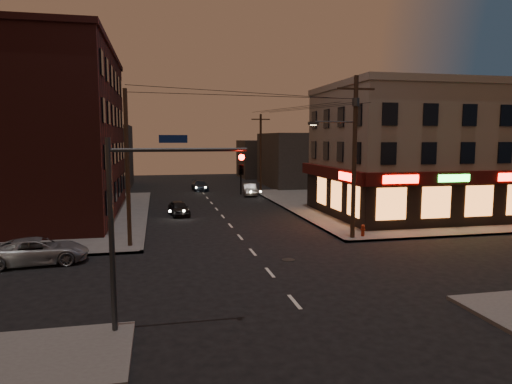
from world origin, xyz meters
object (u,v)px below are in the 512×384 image
object	(u,v)px
suv_cross	(38,251)
fire_hydrant	(363,230)
sedan_far	(200,186)
sedan_near	(179,208)
sedan_mid	(250,190)

from	to	relation	value
suv_cross	fire_hydrant	distance (m)	18.87
fire_hydrant	sedan_far	bearing A→B (deg)	105.08
sedan_near	fire_hydrant	distance (m)	15.83
sedan_mid	fire_hydrant	xyz separation A→B (m)	(2.71, -23.06, -0.10)
sedan_near	sedan_mid	size ratio (longest dim) A/B	0.88
sedan_far	fire_hydrant	xyz separation A→B (m)	(7.75, -28.77, -0.06)
suv_cross	sedan_mid	xyz separation A→B (m)	(16.06, 25.06, -0.01)
suv_cross	sedan_mid	world-z (taller)	suv_cross
suv_cross	sedan_far	world-z (taller)	suv_cross
sedan_near	sedan_mid	world-z (taller)	sedan_mid
sedan_far	fire_hydrant	distance (m)	29.80
sedan_far	sedan_mid	bearing A→B (deg)	-50.99
sedan_mid	sedan_near	bearing A→B (deg)	-118.65
suv_cross	fire_hydrant	bearing A→B (deg)	-90.57
sedan_near	sedan_far	xyz separation A→B (m)	(3.33, 17.47, 0.01)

